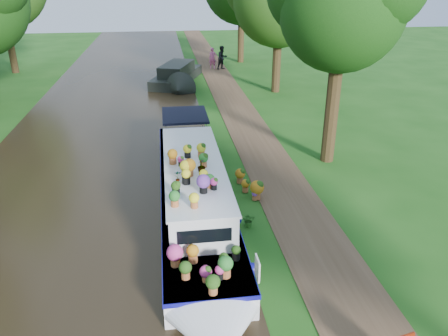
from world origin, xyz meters
TOP-DOWN VIEW (x-y plane):
  - ground at (0.00, 0.00)m, footprint 100.00×100.00m
  - canal_water at (-6.00, 0.00)m, footprint 10.00×100.00m
  - towpath at (1.20, 0.00)m, footprint 2.20×100.00m
  - plant_boat at (-2.25, -0.88)m, footprint 2.29×13.52m
  - second_boat at (-2.07, 18.41)m, footprint 4.24×7.98m
  - pedestrian_pink at (1.14, 23.34)m, footprint 0.65×0.45m
  - pedestrian_dark at (1.90, 22.87)m, footprint 1.17×1.09m
  - verge_plant at (-0.60, -1.87)m, footprint 0.43×0.38m

SIDE VIEW (x-z plane):
  - ground at x=0.00m, z-range 0.00..0.00m
  - canal_water at x=-6.00m, z-range 0.00..0.02m
  - towpath at x=1.20m, z-range 0.00..0.03m
  - verge_plant at x=-0.60m, z-range 0.00..0.45m
  - second_boat at x=-2.07m, z-range -0.14..1.31m
  - plant_boat at x=-2.25m, z-range -0.29..1.99m
  - pedestrian_pink at x=1.14m, z-range 0.03..1.74m
  - pedestrian_dark at x=1.90m, z-range 0.03..1.95m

